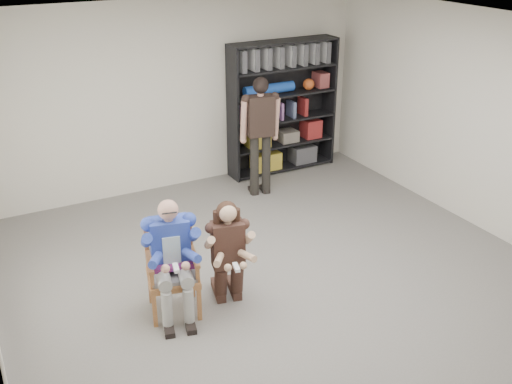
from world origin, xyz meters
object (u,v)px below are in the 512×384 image
bookshelf (283,107)px  standing_man (260,138)px  armchair (173,271)px  seated_man (172,258)px  kneeling_woman (229,254)px

bookshelf → standing_man: bearing=-138.0°
armchair → standing_man: size_ratio=0.55×
bookshelf → armchair: bearing=-135.7°
seated_man → kneeling_woman: seated_man is taller
standing_man → armchair: bearing=-124.3°
seated_man → kneeling_woman: (0.58, -0.12, -0.05)m
kneeling_woman → bookshelf: (2.41, 3.03, 0.47)m
seated_man → kneeling_woman: 0.59m
armchair → seated_man: 0.15m
armchair → bookshelf: bookshelf is taller
seated_man → bookshelf: 4.19m
bookshelf → standing_man: bookshelf is taller
seated_man → standing_man: size_ratio=0.72×
kneeling_woman → bookshelf: size_ratio=0.56×
kneeling_woman → standing_man: 2.86m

